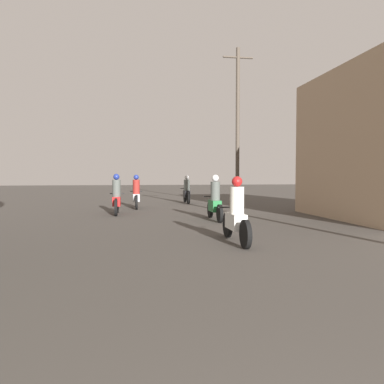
# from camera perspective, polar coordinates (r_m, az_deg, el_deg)

# --- Properties ---
(motorcycle_white) EXTENTS (0.60, 2.10, 1.53)m
(motorcycle_white) POSITION_cam_1_polar(r_m,az_deg,el_deg) (8.62, 6.74, -3.68)
(motorcycle_white) COLOR black
(motorcycle_white) RESTS_ON ground_plane
(motorcycle_green) EXTENTS (0.60, 2.09, 1.57)m
(motorcycle_green) POSITION_cam_1_polar(r_m,az_deg,el_deg) (12.91, 3.51, -1.53)
(motorcycle_green) COLOR black
(motorcycle_green) RESTS_ON ground_plane
(motorcycle_red) EXTENTS (0.60, 2.06, 1.61)m
(motorcycle_red) POSITION_cam_1_polar(r_m,az_deg,el_deg) (15.11, -11.42, -0.93)
(motorcycle_red) COLOR black
(motorcycle_red) RESTS_ON ground_plane
(motorcycle_silver) EXTENTS (0.60, 2.00, 1.58)m
(motorcycle_silver) POSITION_cam_1_polar(r_m,az_deg,el_deg) (17.66, -8.49, -0.45)
(motorcycle_silver) COLOR black
(motorcycle_silver) RESTS_ON ground_plane
(motorcycle_black) EXTENTS (0.60, 1.93, 1.55)m
(motorcycle_black) POSITION_cam_1_polar(r_m,az_deg,el_deg) (20.58, -0.82, 0.00)
(motorcycle_black) COLOR black
(motorcycle_black) RESTS_ON ground_plane
(utility_pole_far) EXTENTS (1.60, 0.20, 8.17)m
(utility_pole_far) POSITION_cam_1_polar(r_m,az_deg,el_deg) (20.05, 6.97, 10.31)
(utility_pole_far) COLOR #4C4238
(utility_pole_far) RESTS_ON ground_plane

